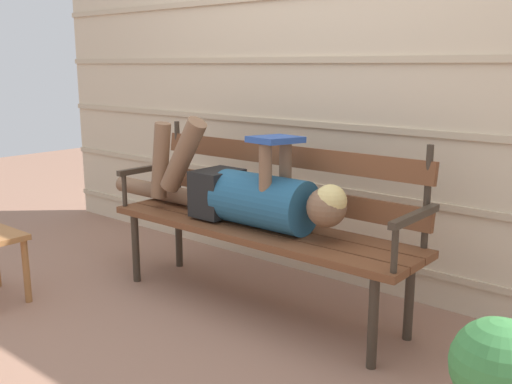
% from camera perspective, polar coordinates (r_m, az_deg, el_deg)
% --- Properties ---
extents(ground_plane, '(12.00, 12.00, 0.00)m').
position_cam_1_polar(ground_plane, '(3.03, -2.23, -12.26)').
color(ground_plane, '#936B56').
extents(house_siding, '(4.96, 0.08, 2.59)m').
position_cam_1_polar(house_siding, '(3.40, 7.13, 12.83)').
color(house_siding, beige).
rests_on(house_siding, ground).
extents(park_bench, '(1.79, 0.46, 0.92)m').
position_cam_1_polar(park_bench, '(3.04, 0.82, -2.12)').
color(park_bench, brown).
rests_on(park_bench, ground).
extents(reclining_person, '(1.73, 0.28, 0.55)m').
position_cam_1_polar(reclining_person, '(3.02, -1.40, -0.06)').
color(reclining_person, '#23567A').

